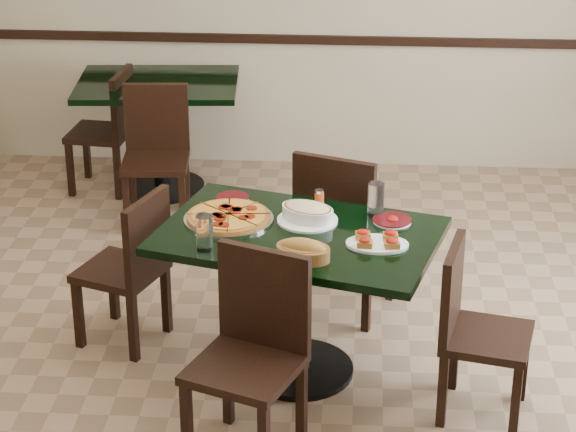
# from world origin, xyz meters

# --- Properties ---
(floor) EXTENTS (5.50, 5.50, 0.00)m
(floor) POSITION_xyz_m (0.00, 0.00, 0.00)
(floor) COLOR #896A4F
(floor) RESTS_ON ground
(room_shell) EXTENTS (5.50, 5.50, 5.50)m
(room_shell) POSITION_xyz_m (1.02, 1.73, 1.17)
(room_shell) COLOR silver
(room_shell) RESTS_ON floor
(main_table) EXTENTS (1.43, 1.12, 0.75)m
(main_table) POSITION_xyz_m (0.01, -0.03, 0.57)
(main_table) COLOR black
(main_table) RESTS_ON floor
(back_table) EXTENTS (1.08, 0.82, 0.75)m
(back_table) POSITION_xyz_m (-1.04, 2.20, 0.52)
(back_table) COLOR black
(back_table) RESTS_ON floor
(chair_far) EXTENTS (0.56, 0.56, 0.93)m
(chair_far) POSITION_xyz_m (0.19, 0.55, 0.52)
(chair_far) COLOR black
(chair_far) RESTS_ON floor
(chair_near) EXTENTS (0.55, 0.55, 0.90)m
(chair_near) POSITION_xyz_m (-0.15, -0.63, 0.51)
(chair_near) COLOR black
(chair_near) RESTS_ON floor
(chair_right) EXTENTS (0.46, 0.46, 0.82)m
(chair_right) POSITION_xyz_m (0.80, -0.30, 0.45)
(chair_right) COLOR black
(chair_right) RESTS_ON floor
(chair_left) EXTENTS (0.49, 0.49, 0.81)m
(chair_left) POSITION_xyz_m (-0.83, 0.20, 0.45)
(chair_left) COLOR black
(chair_left) RESTS_ON floor
(back_chair_near) EXTENTS (0.43, 0.43, 0.86)m
(back_chair_near) POSITION_xyz_m (-0.98, 1.73, 0.48)
(back_chair_near) COLOR black
(back_chair_near) RESTS_ON floor
(back_chair_left) EXTENTS (0.42, 0.42, 0.82)m
(back_chair_left) POSITION_xyz_m (-1.37, 2.18, 0.45)
(back_chair_left) COLOR black
(back_chair_left) RESTS_ON floor
(pepperoni_pizza) EXTENTS (0.42, 0.42, 0.04)m
(pepperoni_pizza) POSITION_xyz_m (-0.33, 0.08, 0.77)
(pepperoni_pizza) COLOR silver
(pepperoni_pizza) RESTS_ON main_table
(lasagna_casserole) EXTENTS (0.30, 0.29, 0.09)m
(lasagna_casserole) POSITION_xyz_m (0.04, 0.10, 0.80)
(lasagna_casserole) COLOR white
(lasagna_casserole) RESTS_ON main_table
(bread_basket) EXTENTS (0.28, 0.22, 0.10)m
(bread_basket) POSITION_xyz_m (0.04, -0.30, 0.79)
(bread_basket) COLOR brown
(bread_basket) RESTS_ON main_table
(bruschetta_platter) EXTENTS (0.29, 0.21, 0.05)m
(bruschetta_platter) POSITION_xyz_m (0.37, -0.15, 0.77)
(bruschetta_platter) COLOR white
(bruschetta_platter) RESTS_ON main_table
(side_plate_near) EXTENTS (0.16, 0.16, 0.02)m
(side_plate_near) POSITION_xyz_m (-0.24, -0.28, 0.76)
(side_plate_near) COLOR white
(side_plate_near) RESTS_ON main_table
(side_plate_far_r) EXTENTS (0.18, 0.18, 0.03)m
(side_plate_far_r) POSITION_xyz_m (0.44, 0.11, 0.76)
(side_plate_far_r) COLOR white
(side_plate_far_r) RESTS_ON main_table
(side_plate_far_l) EXTENTS (0.16, 0.16, 0.02)m
(side_plate_far_l) POSITION_xyz_m (-0.34, 0.33, 0.76)
(side_plate_far_l) COLOR white
(side_plate_far_l) RESTS_ON main_table
(napkin_setting) EXTENTS (0.18, 0.18, 0.01)m
(napkin_setting) POSITION_xyz_m (-0.16, -0.32, 0.75)
(napkin_setting) COLOR white
(napkin_setting) RESTS_ON main_table
(water_glass_a) EXTENTS (0.08, 0.08, 0.16)m
(water_glass_a) POSITION_xyz_m (0.36, 0.19, 0.83)
(water_glass_a) COLOR white
(water_glass_a) RESTS_ON main_table
(water_glass_b) EXTENTS (0.08, 0.08, 0.16)m
(water_glass_b) POSITION_xyz_m (-0.40, -0.24, 0.83)
(water_glass_b) COLOR white
(water_glass_b) RESTS_ON main_table
(pepper_shaker) EXTENTS (0.05, 0.05, 0.08)m
(pepper_shaker) POSITION_xyz_m (0.09, 0.29, 0.79)
(pepper_shaker) COLOR #D15016
(pepper_shaker) RESTS_ON main_table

